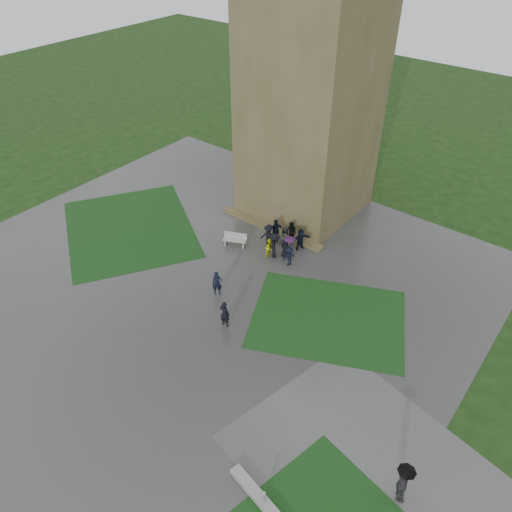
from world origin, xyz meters
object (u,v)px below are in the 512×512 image
Objects in this scene: pedestrian_mid at (217,283)px; pedestrian_path at (403,483)px; tower at (311,96)px; pedestrian_near at (225,314)px; bench at (235,239)px.

pedestrian_path is at bearing -59.44° from pedestrian_mid.
tower is 7.82× the size of pedestrian_path.
tower is 25.38m from pedestrian_path.
tower is at bearing -79.24° from pedestrian_near.
bench is 8.13m from pedestrian_near.
bench is 20.04m from pedestrian_path.
tower reaches higher than bench.
pedestrian_near is 13.09m from pedestrian_path.
pedestrian_mid is 0.74× the size of pedestrian_path.
pedestrian_near is at bearing -78.65° from bench.
pedestrian_path is (14.91, -5.08, 0.32)m from pedestrian_mid.
bench is at bearing -58.80° from pedestrian_near.
pedestrian_path reaches higher than bench.
pedestrian_near is (4.77, -6.57, 0.40)m from bench.
pedestrian_near reaches higher than pedestrian_mid.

